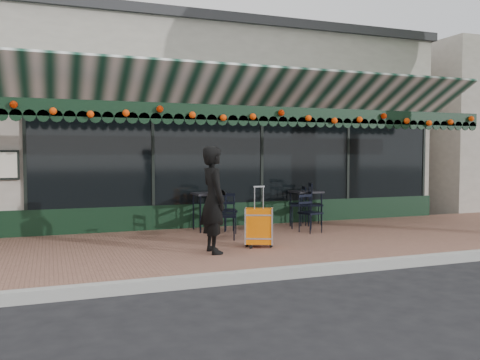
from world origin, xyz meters
name	(u,v)px	position (x,y,z in m)	size (l,w,h in m)	color
ground	(281,277)	(0.00, 0.00, 0.00)	(80.00, 80.00, 0.00)	black
sidewalk	(232,247)	(0.00, 2.00, 0.07)	(18.00, 4.00, 0.15)	brown
curb	(283,273)	(0.00, -0.08, 0.07)	(18.00, 0.16, 0.15)	#9E9E99
restaurant_building	(162,133)	(0.00, 7.84, 2.27)	(12.00, 9.60, 4.50)	gray
woman	(214,200)	(-0.57, 1.26, 0.99)	(0.61, 0.40, 1.68)	black
suitcase	(259,227)	(0.28, 1.45, 0.49)	(0.50, 0.40, 1.01)	orange
cafe_table_a	(306,194)	(2.31, 3.61, 0.81)	(0.60, 0.60, 0.74)	black
cafe_table_b	(209,197)	(0.05, 3.50, 0.84)	(0.62, 0.62, 0.77)	black
chair_a_left	(301,205)	(1.96, 3.19, 0.63)	(0.48, 0.48, 0.96)	black
chair_a_right	(312,205)	(2.42, 3.52, 0.58)	(0.43, 0.43, 0.86)	black
chair_a_front	(310,213)	(1.84, 2.53, 0.53)	(0.38, 0.38, 0.76)	black
chair_b_left	(218,211)	(0.20, 3.43, 0.54)	(0.39, 0.39, 0.78)	black
chair_b_right	(226,211)	(0.26, 3.09, 0.58)	(0.43, 0.43, 0.86)	black
chair_b_front	(225,216)	(0.01, 2.42, 0.57)	(0.42, 0.42, 0.84)	black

